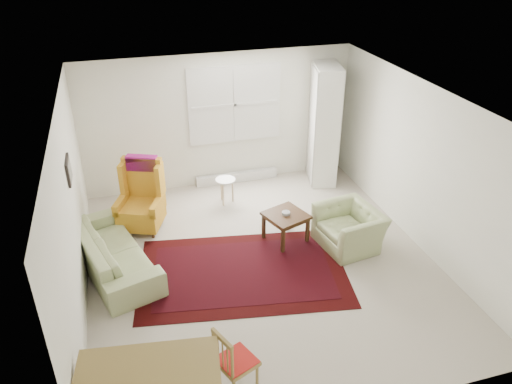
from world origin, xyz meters
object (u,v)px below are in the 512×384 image
object	(u,v)px
sofa	(112,245)
cabinet	(324,124)
coffee_table	(286,227)
stool	(226,191)
desk_chair	(237,360)
armchair	(349,225)
wingback_chair	(139,197)

from	to	relation	value
sofa	cabinet	world-z (taller)	cabinet
coffee_table	stool	world-z (taller)	coffee_table
desk_chair	stool	bearing A→B (deg)	-34.27
armchair	stool	xyz separation A→B (m)	(-1.53, 1.84, -0.13)
sofa	desk_chair	world-z (taller)	desk_chair
armchair	stool	world-z (taller)	armchair
armchair	stool	bearing A→B (deg)	-149.20
armchair	desk_chair	size ratio (longest dim) A/B	1.10
wingback_chair	stool	xyz separation A→B (m)	(1.52, 0.46, -0.35)
armchair	wingback_chair	world-z (taller)	wingback_chair
armchair	cabinet	world-z (taller)	cabinet
wingback_chair	coffee_table	distance (m)	2.40
stool	sofa	bearing A→B (deg)	-144.29
desk_chair	coffee_table	bearing A→B (deg)	-52.12
cabinet	desk_chair	world-z (taller)	cabinet
sofa	cabinet	xyz separation A→B (m)	(4.03, 1.87, 0.71)
coffee_table	desk_chair	bearing A→B (deg)	-119.31
armchair	cabinet	size ratio (longest dim) A/B	0.43
desk_chair	sofa	bearing A→B (deg)	1.92
wingback_chair	coffee_table	bearing A→B (deg)	-2.07
sofa	coffee_table	world-z (taller)	sofa
coffee_table	stool	xyz separation A→B (m)	(-0.63, 1.44, -0.00)
wingback_chair	cabinet	bearing A→B (deg)	36.47
cabinet	desk_chair	xyz separation A→B (m)	(-2.84, -4.45, -0.69)
stool	cabinet	world-z (taller)	cabinet
desk_chair	wingback_chair	bearing A→B (deg)	-11.56
wingback_chair	stool	bearing A→B (deg)	39.24
stool	desk_chair	size ratio (longest dim) A/B	0.55
cabinet	coffee_table	bearing A→B (deg)	-113.37
cabinet	desk_chair	size ratio (longest dim) A/B	2.59
coffee_table	stool	distance (m)	1.58
sofa	stool	world-z (taller)	sofa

